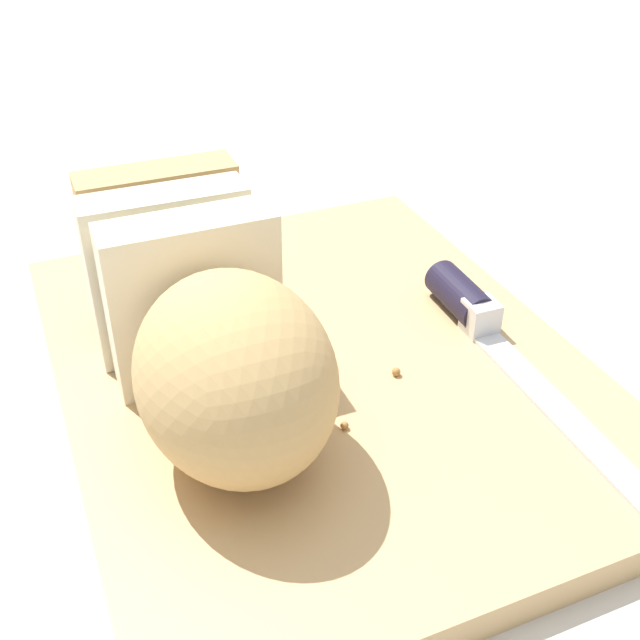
{
  "coord_description": "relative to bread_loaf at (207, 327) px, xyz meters",
  "views": [
    {
      "loc": [
        -0.36,
        0.17,
        0.32
      ],
      "look_at": [
        0.0,
        0.0,
        0.05
      ],
      "focal_mm": 44.26,
      "sensor_mm": 36.0,
      "label": 1
    }
  ],
  "objects": [
    {
      "name": "bread_knife",
      "position": [
        -0.0,
        -0.18,
        -0.04
      ],
      "size": [
        0.24,
        0.04,
        0.03
      ],
      "rotation": [
        0.0,
        0.0,
        3.08
      ],
      "color": "silver",
      "rests_on": "cutting_board"
    },
    {
      "name": "bread_loaf",
      "position": [
        0.0,
        0.0,
        0.0
      ],
      "size": [
        0.23,
        0.11,
        0.11
      ],
      "rotation": [
        0.0,
        0.0,
        -0.03
      ],
      "color": "tan",
      "rests_on": "cutting_board"
    },
    {
      "name": "crumb_near_knife",
      "position": [
        0.06,
        -0.06,
        -0.05
      ],
      "size": [
        0.01,
        0.01,
        0.01
      ],
      "primitive_type": "sphere",
      "color": "#A8753D",
      "rests_on": "cutting_board"
    },
    {
      "name": "crumb_stray_left",
      "position": [
        -0.02,
        -0.11,
        -0.05
      ],
      "size": [
        0.01,
        0.01,
        0.01
      ],
      "primitive_type": "sphere",
      "color": "#A8753D",
      "rests_on": "cutting_board"
    },
    {
      "name": "cutting_board",
      "position": [
        0.01,
        -0.07,
        -0.06
      ],
      "size": [
        0.41,
        0.33,
        0.02
      ],
      "primitive_type": "cube",
      "rotation": [
        0.0,
        0.0,
        -0.04
      ],
      "color": "tan",
      "rests_on": "ground_plane"
    },
    {
      "name": "ground_plane",
      "position": [
        0.01,
        -0.07,
        -0.07
      ],
      "size": [
        3.0,
        3.0,
        0.0
      ],
      "primitive_type": "plane",
      "color": "beige"
    },
    {
      "name": "crumb_near_loaf",
      "position": [
        -0.05,
        -0.06,
        -0.05
      ],
      "size": [
        0.0,
        0.0,
        0.0
      ],
      "primitive_type": "sphere",
      "color": "#A8753D",
      "rests_on": "cutting_board"
    }
  ]
}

